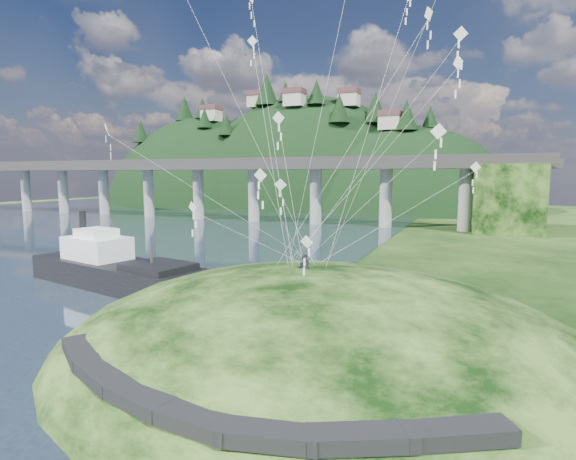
% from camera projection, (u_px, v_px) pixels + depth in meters
% --- Properties ---
extents(ground, '(320.00, 320.00, 0.00)m').
position_uv_depth(ground, '(198.00, 341.00, 30.10)').
color(ground, black).
rests_on(ground, ground).
extents(grass_hill, '(36.00, 32.00, 13.00)m').
position_uv_depth(grass_hill, '(321.00, 370.00, 29.00)').
color(grass_hill, black).
rests_on(grass_hill, ground).
extents(footpath, '(22.29, 5.84, 0.83)m').
position_uv_depth(footpath, '(214.00, 400.00, 18.04)').
color(footpath, black).
rests_on(footpath, ground).
extents(bridge, '(160.00, 11.00, 15.00)m').
position_uv_depth(bridge, '(275.00, 180.00, 103.17)').
color(bridge, '#2D2B2B').
rests_on(bridge, ground).
extents(far_ridge, '(153.00, 70.00, 94.50)m').
position_uv_depth(far_ridge, '(293.00, 227.00, 159.51)').
color(far_ridge, black).
rests_on(far_ridge, ground).
extents(work_barge, '(21.60, 9.72, 7.31)m').
position_uv_depth(work_barge, '(113.00, 268.00, 44.82)').
color(work_barge, black).
rests_on(work_barge, ground).
extents(wooden_dock, '(13.72, 3.63, 0.97)m').
position_uv_depth(wooden_dock, '(183.00, 294.00, 40.30)').
color(wooden_dock, '#342315').
rests_on(wooden_dock, ground).
extents(kite_flyers, '(1.36, 2.49, 1.80)m').
position_uv_depth(kite_flyers, '(305.00, 254.00, 29.93)').
color(kite_flyers, '#272835').
rests_on(kite_flyers, ground).
extents(kite_swarm, '(20.15, 16.90, 20.35)m').
position_uv_depth(kite_swarm, '(336.00, 65.00, 27.21)').
color(kite_swarm, white).
rests_on(kite_swarm, ground).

